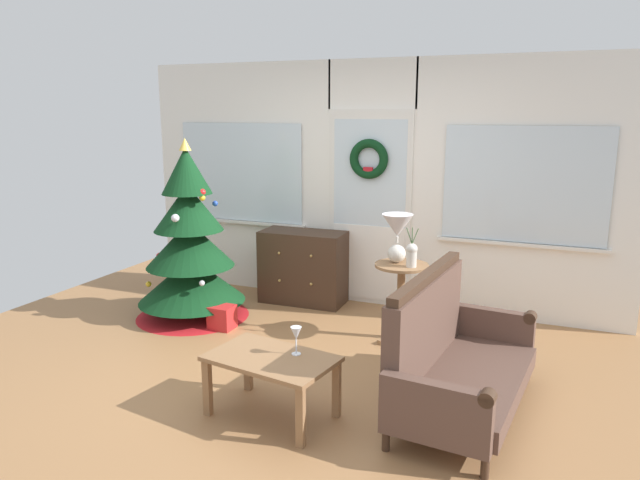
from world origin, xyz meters
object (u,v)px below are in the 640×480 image
at_px(settee_sofa, 451,357).
at_px(table_lamp, 397,231).
at_px(gift_box, 222,317).
at_px(flower_vase, 412,254).
at_px(christmas_tree, 190,253).
at_px(wine_glass, 296,334).
at_px(dresser_cabinet, 303,267).
at_px(coffee_table, 271,366).
at_px(side_table, 401,286).

xyz_separation_m(settee_sofa, table_lamp, (-0.71, 1.16, 0.61)).
bearing_deg(gift_box, flower_vase, 11.10).
height_order(christmas_tree, flower_vase, christmas_tree).
distance_m(settee_sofa, flower_vase, 1.27).
relative_size(settee_sofa, wine_glass, 8.20).
distance_m(christmas_tree, table_lamp, 2.07).
height_order(flower_vase, wine_glass, flower_vase).
distance_m(dresser_cabinet, gift_box, 1.14).
xyz_separation_m(settee_sofa, wine_glass, (-0.96, -0.47, 0.19)).
relative_size(settee_sofa, flower_vase, 4.57).
height_order(flower_vase, coffee_table, flower_vase).
bearing_deg(table_lamp, side_table, -33.69).
height_order(side_table, wine_glass, side_table).
relative_size(coffee_table, gift_box, 4.09).
relative_size(side_table, wine_glass, 3.59).
bearing_deg(table_lamp, flower_vase, -32.01).
xyz_separation_m(christmas_tree, gift_box, (0.46, -0.19, -0.55)).
bearing_deg(table_lamp, settee_sofa, -58.52).
distance_m(settee_sofa, gift_box, 2.41).
height_order(settee_sofa, table_lamp, table_lamp).
distance_m(table_lamp, coffee_table, 1.88).
xyz_separation_m(christmas_tree, wine_glass, (1.78, -1.38, -0.09)).
bearing_deg(dresser_cabinet, coffee_table, -71.13).
bearing_deg(coffee_table, dresser_cabinet, 108.87).
bearing_deg(wine_glass, coffee_table, -145.12).
height_order(settee_sofa, coffee_table, settee_sofa).
relative_size(side_table, gift_box, 3.14).
bearing_deg(coffee_table, side_table, 75.13).
bearing_deg(side_table, table_lamp, 146.31).
xyz_separation_m(settee_sofa, flower_vase, (-0.55, 1.06, 0.44)).
xyz_separation_m(table_lamp, gift_box, (-1.57, -0.44, -0.87)).
relative_size(christmas_tree, table_lamp, 4.05).
bearing_deg(christmas_tree, table_lamp, 6.98).
xyz_separation_m(flower_vase, coffee_table, (-0.55, -1.63, -0.45)).
distance_m(dresser_cabinet, coffee_table, 2.45).
bearing_deg(table_lamp, wine_glass, -98.66).
relative_size(christmas_tree, dresser_cabinet, 1.96).
xyz_separation_m(dresser_cabinet, gift_box, (-0.39, -1.03, -0.28)).
height_order(christmas_tree, settee_sofa, christmas_tree).
relative_size(coffee_table, wine_glass, 4.69).
relative_size(table_lamp, wine_glass, 2.26).
distance_m(table_lamp, gift_box, 1.85).
bearing_deg(gift_box, table_lamp, 15.63).
relative_size(table_lamp, coffee_table, 0.48).
bearing_deg(settee_sofa, coffee_table, -152.53).
distance_m(christmas_tree, coffee_table, 2.23).
distance_m(settee_sofa, coffee_table, 1.24).
xyz_separation_m(dresser_cabinet, table_lamp, (1.18, -0.59, 0.60)).
relative_size(side_table, flower_vase, 2.00).
xyz_separation_m(wine_glass, gift_box, (-1.32, 1.19, -0.46)).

